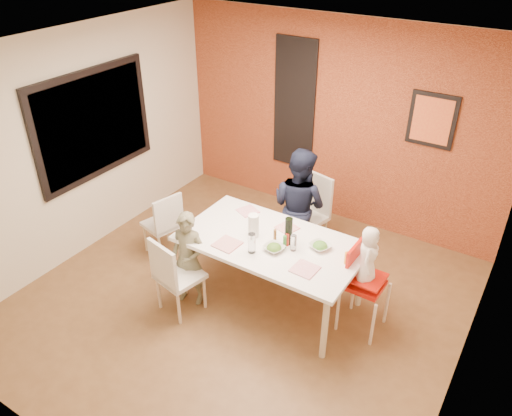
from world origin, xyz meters
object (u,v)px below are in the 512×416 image
Objects in this scene: dining_table at (271,246)px; child_far at (299,206)px; paper_towel_roll at (254,226)px; high_chair at (362,281)px; chair_left at (165,222)px; toddler at (368,256)px; chair_near at (173,274)px; chair_far at (309,209)px; child_near at (189,259)px; wine_bottle at (289,231)px.

child_far reaches higher than dining_table.
high_chair is at bearing 8.10° from paper_towel_roll.
toddler is at bearing 107.27° from chair_left.
chair_far is at bearing -97.12° from chair_near.
chair_far is 1.58× the size of toddler.
chair_left is (-1.52, 0.04, -0.24)m from dining_table.
chair_left is at bearing 132.53° from child_near.
chair_left is 0.95m from child_near.
chair_left is at bearing 178.48° from dining_table.
paper_towel_roll is at bearing -168.75° from wine_bottle.
chair_near is 0.91× the size of chair_far.
child_far is at bearing -81.37° from chair_far.
toddler is (1.74, 0.85, 0.38)m from chair_near.
paper_towel_roll is (-0.38, -0.07, -0.02)m from wine_bottle.
dining_table is 2.97× the size of toddler.
child_near is 0.78m from paper_towel_roll.
child_far is at bearing 42.18° from toddler.
child_near reaches higher than chair_near.
wine_bottle reaches higher than dining_table.
chair_far is 1.16m from wine_bottle.
paper_towel_roll is (0.53, 0.45, 0.36)m from child_near.
child_near reaches higher than chair_far.
wine_bottle reaches higher than high_chair.
child_near is (-0.62, -1.58, -0.01)m from chair_far.
child_far reaches higher than paper_towel_roll.
chair_left is at bearing 40.10° from child_far.
paper_towel_roll reaches higher than chair_far.
toddler is at bearing 7.88° from paper_towel_roll.
paper_towel_roll is (-0.09, -1.13, 0.35)m from chair_far.
chair_near is 1.07× the size of chair_left.
toddler is at bearing 4.93° from child_near.
wine_bottle is (-0.80, -0.09, 0.36)m from high_chair.
high_chair is 3.79× the size of paper_towel_roll.
dining_table is 1.88× the size of chair_far.
wine_bottle is (-0.82, -0.09, 0.05)m from toddler.
dining_table is at bearing 99.97° from high_chair.
paper_towel_roll is (1.32, -0.06, 0.44)m from chair_left.
high_chair is 3.20× the size of wine_bottle.
dining_table is 1.05m from chair_near.
chair_near is (-0.75, -0.71, -0.21)m from dining_table.
dining_table is 7.46× the size of paper_towel_roll.
child_far is 5.75× the size of paper_towel_roll.
toddler is at bearing 8.24° from dining_table.
paper_towel_roll is (-0.07, -0.89, 0.18)m from child_far.
chair_far is 0.69× the size of child_far.
child_near reaches higher than dining_table.
wine_bottle is (0.30, -0.81, 0.21)m from child_far.
chair_left is 3.36× the size of paper_towel_roll.
chair_far is 3.97× the size of paper_towel_roll.
high_chair is 0.87× the size of child_near.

